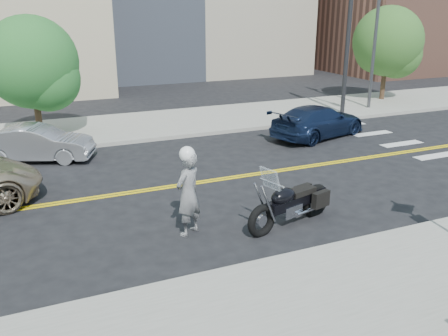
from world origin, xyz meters
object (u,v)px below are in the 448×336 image
at_px(motorcyclist, 188,191).
at_px(parked_car_silver, 37,143).
at_px(parked_car_blue, 318,121).
at_px(motorcycle, 292,193).

xyz_separation_m(motorcyclist, parked_car_silver, (-2.87, 7.27, -0.44)).
bearing_deg(parked_car_blue, motorcyclist, 111.81).
distance_m(motorcyclist, motorcycle, 2.47).
distance_m(parked_car_silver, parked_car_blue, 10.57).
xyz_separation_m(parked_car_silver, parked_car_blue, (10.51, -1.12, 0.03)).
bearing_deg(parked_car_blue, motorcycle, 124.72).
bearing_deg(parked_car_silver, motorcycle, -123.74).
relative_size(motorcyclist, parked_car_blue, 0.48).
distance_m(motorcycle, parked_car_blue, 8.44).
relative_size(motorcycle, parked_car_blue, 0.59).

